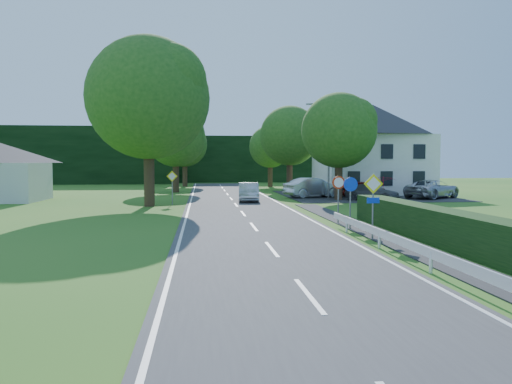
{
  "coord_description": "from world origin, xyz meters",
  "views": [
    {
      "loc": [
        -2.39,
        -10.93,
        3.05
      ],
      "look_at": [
        0.57,
        16.24,
        1.41
      ],
      "focal_mm": 35.0,
      "sensor_mm": 36.0,
      "label": 1
    }
  ],
  "objects": [
    {
      "name": "sign_roundabout",
      "position": [
        4.3,
        10.98,
        1.67
      ],
      "size": [
        0.64,
        0.08,
        2.37
      ],
      "color": "slate",
      "rests_on": "ground"
    },
    {
      "name": "road",
      "position": [
        0.0,
        20.0,
        0.02
      ],
      "size": [
        7.0,
        80.0,
        0.04
      ],
      "primitive_type": "cube",
      "color": "#39393C",
      "rests_on": "ground"
    },
    {
      "name": "parasol",
      "position": [
        12.81,
        29.5,
        0.97
      ],
      "size": [
        2.46,
        2.49,
        1.87
      ],
      "primitive_type": "imported",
      "rotation": [
        0.0,
        0.0,
        0.24
      ],
      "color": "red",
      "rests_on": "parking_pad"
    },
    {
      "name": "tree_left_far",
      "position": [
        -5.0,
        40.0,
        4.29
      ],
      "size": [
        7.0,
        7.0,
        8.58
      ],
      "primitive_type": null,
      "color": "#214F17",
      "rests_on": "ground"
    },
    {
      "name": "line_edge_right",
      "position": [
        3.25,
        20.0,
        0.04
      ],
      "size": [
        0.12,
        80.0,
        0.01
      ],
      "primitive_type": "cube",
      "color": "white",
      "rests_on": "road"
    },
    {
      "name": "treeline_left",
      "position": [
        -28.0,
        62.0,
        4.0
      ],
      "size": [
        44.0,
        6.0,
        8.0
      ],
      "primitive_type": "cube",
      "color": "black",
      "rests_on": "ground"
    },
    {
      "name": "line_centre",
      "position": [
        0.0,
        20.0,
        0.04
      ],
      "size": [
        0.12,
        80.0,
        0.01
      ],
      "primitive_type": null,
      "color": "white",
      "rests_on": "road"
    },
    {
      "name": "parked_car_red",
      "position": [
        11.44,
        31.08,
        0.75
      ],
      "size": [
        4.4,
        2.37,
        1.42
      ],
      "primitive_type": "imported",
      "rotation": [
        0.0,
        0.0,
        1.74
      ],
      "color": "maroon",
      "rests_on": "parking_pad"
    },
    {
      "name": "tree_right_mid",
      "position": [
        8.5,
        28.0,
        4.29
      ],
      "size": [
        7.0,
        7.0,
        8.58
      ],
      "primitive_type": null,
      "color": "#214F17",
      "rests_on": "ground"
    },
    {
      "name": "house_white",
      "position": [
        14.0,
        36.0,
        4.41
      ],
      "size": [
        10.6,
        8.4,
        8.6
      ],
      "color": "white",
      "rests_on": "ground"
    },
    {
      "name": "streetlight",
      "position": [
        8.06,
        30.0,
        4.46
      ],
      "size": [
        2.03,
        0.18,
        8.0
      ],
      "color": "slate",
      "rests_on": "ground"
    },
    {
      "name": "tree_right_back",
      "position": [
        6.0,
        50.0,
        3.78
      ],
      "size": [
        6.2,
        6.2,
        7.56
      ],
      "primitive_type": null,
      "color": "#214F17",
      "rests_on": "ground"
    },
    {
      "name": "sign_priority_left",
      "position": [
        -4.5,
        24.98,
        1.72
      ],
      "size": [
        0.78,
        0.09,
        2.44
      ],
      "color": "slate",
      "rests_on": "ground"
    },
    {
      "name": "ground",
      "position": [
        0.0,
        0.0,
        0.0
      ],
      "size": [
        160.0,
        160.0,
        0.0
      ],
      "primitive_type": "plane",
      "color": "#285E1B",
      "rests_on": "ground"
    },
    {
      "name": "sign_speed_limit",
      "position": [
        4.3,
        12.97,
        1.77
      ],
      "size": [
        0.64,
        0.11,
        2.37
      ],
      "color": "slate",
      "rests_on": "ground"
    },
    {
      "name": "sign_priority_right",
      "position": [
        4.3,
        7.98,
        1.8
      ],
      "size": [
        0.78,
        0.09,
        2.59
      ],
      "color": "slate",
      "rests_on": "ground"
    },
    {
      "name": "guardrail",
      "position": [
        3.85,
        -1.0,
        0.34
      ],
      "size": [
        0.12,
        26.0,
        0.69
      ],
      "primitive_type": null,
      "color": "white",
      "rests_on": "ground"
    },
    {
      "name": "parked_car_grey",
      "position": [
        11.05,
        27.28,
        0.67
      ],
      "size": [
        4.51,
        4.1,
        1.27
      ],
      "primitive_type": "imported",
      "rotation": [
        0.0,
        0.0,
        0.9
      ],
      "color": "#505055",
      "rests_on": "parking_pad"
    },
    {
      "name": "parking_pad",
      "position": [
        12.0,
        33.0,
        0.02
      ],
      "size": [
        14.0,
        16.0,
        0.04
      ],
      "primitive_type": "cube",
      "color": "#242427",
      "rests_on": "ground"
    },
    {
      "name": "tree_main",
      "position": [
        -6.0,
        24.0,
        5.82
      ],
      "size": [
        9.4,
        9.4,
        11.64
      ],
      "primitive_type": null,
      "color": "#214F17",
      "rests_on": "ground"
    },
    {
      "name": "line_edge_left",
      "position": [
        -3.25,
        20.0,
        0.04
      ],
      "size": [
        0.12,
        80.0,
        0.01
      ],
      "primitive_type": "cube",
      "color": "white",
      "rests_on": "road"
    },
    {
      "name": "parked_car_silver_b",
      "position": [
        16.84,
        28.9,
        0.81
      ],
      "size": [
        5.98,
        5.25,
        1.53
      ],
      "primitive_type": "imported",
      "rotation": [
        0.0,
        0.0,
        2.18
      ],
      "color": "#BBBAC2",
      "rests_on": "parking_pad"
    },
    {
      "name": "tree_left_back",
      "position": [
        -4.5,
        52.0,
        4.04
      ],
      "size": [
        6.6,
        6.6,
        8.07
      ],
      "primitive_type": null,
      "color": "#214F17",
      "rests_on": "ground"
    },
    {
      "name": "parked_car_silver_a",
      "position": [
        7.12,
        31.0,
        0.88
      ],
      "size": [
        5.39,
        3.38,
        1.68
      ],
      "primitive_type": "imported",
      "rotation": [
        0.0,
        0.0,
        1.91
      ],
      "color": "#BABBBF",
      "rests_on": "parking_pad"
    },
    {
      "name": "footpath",
      "position": [
        4.95,
        2.0,
        0.02
      ],
      "size": [
        1.5,
        44.0,
        0.04
      ],
      "primitive_type": "cube",
      "color": "#242427",
      "rests_on": "ground"
    },
    {
      "name": "moving_car",
      "position": [
        1.19,
        27.24,
        0.75
      ],
      "size": [
        1.83,
        4.42,
        1.42
      ],
      "primitive_type": "imported",
      "rotation": [
        0.0,
        0.0,
        -0.08
      ],
      "color": "silver",
      "rests_on": "road"
    },
    {
      "name": "motorcycle",
      "position": [
        1.8,
        32.18,
        0.55
      ],
      "size": [
        1.07,
        2.04,
        1.02
      ],
      "primitive_type": "imported",
      "rotation": [
        0.0,
        0.0,
        0.21
      ],
      "color": "black",
      "rests_on": "road"
    },
    {
      "name": "treeline_right",
      "position": [
        8.0,
        66.0,
        3.5
      ],
      "size": [
        30.0,
        5.0,
        7.0
      ],
      "primitive_type": "cube",
      "color": "black",
      "rests_on": "ground"
    },
    {
      "name": "tree_right_far",
      "position": [
        7.0,
        42.0,
        4.54
      ],
      "size": [
        7.4,
        7.4,
        9.09
      ],
      "primitive_type": null,
      "color": "#214F17",
      "rests_on": "ground"
    }
  ]
}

